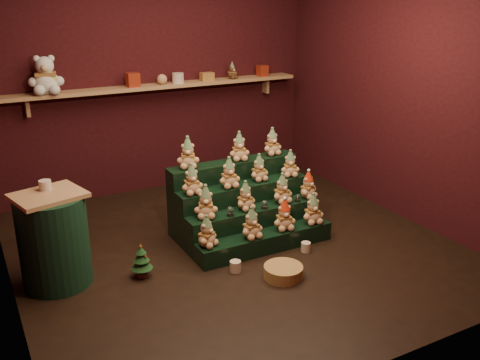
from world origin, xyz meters
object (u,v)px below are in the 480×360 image
mug_right (306,247)px  white_bear (45,70)px  snow_globe_a (230,211)px  brown_bear (232,71)px  mini_christmas_tree (141,261)px  wicker_basket (283,272)px  riser_tier_front (265,242)px  snow_globe_c (298,198)px  mug_left (235,266)px  snow_globe_b (265,204)px  side_table (54,240)px

mug_right → white_bear: 3.28m
snow_globe_a → brown_bear: brown_bear is taller
mini_christmas_tree → white_bear: white_bear is taller
mug_right → wicker_basket: 0.56m
riser_tier_front → mini_christmas_tree: 1.21m
snow_globe_c → mug_left: (-0.91, -0.39, -0.35)m
riser_tier_front → mug_right: 0.39m
mug_left → wicker_basket: bearing=-42.4°
snow_globe_b → mini_christmas_tree: snow_globe_b is taller
side_table → riser_tier_front: bearing=-23.9°
riser_tier_front → snow_globe_c: bearing=18.9°
snow_globe_b → wicker_basket: (-0.21, -0.68, -0.35)m
snow_globe_b → mini_christmas_tree: (-1.29, -0.08, -0.25)m
wicker_basket → brown_bear: bearing=71.8°
side_table → mini_christmas_tree: (0.66, -0.24, -0.25)m
riser_tier_front → white_bear: (-1.52, 2.04, 1.49)m
mug_right → snow_globe_a: bearing=149.5°
side_table → brown_bear: brown_bear is taller
side_table → mug_left: bearing=-35.4°
side_table → wicker_basket: size_ratio=2.39×
snow_globe_b → mug_left: bearing=-143.6°
riser_tier_front → mug_right: bearing=-32.2°
snow_globe_a → side_table: bearing=174.3°
side_table → mini_christmas_tree: bearing=-34.4°
white_bear → mug_left: bearing=-53.7°
snow_globe_a → wicker_basket: snow_globe_a is taller
side_table → snow_globe_c: bearing=-18.2°
riser_tier_front → brown_bear: size_ratio=7.05×
snow_globe_b → wicker_basket: bearing=-107.2°
wicker_basket → brown_bear: brown_bear is taller
mug_left → wicker_basket: size_ratio=0.29×
side_table → white_bear: (0.35, 1.72, 1.17)m
snow_globe_a → snow_globe_b: bearing=0.0°
snow_globe_b → mug_left: (-0.53, -0.39, -0.35)m
snow_globe_a → snow_globe_b: 0.38m
side_table → mug_left: 1.57m
snow_globe_a → riser_tier_front: bearing=-28.5°
riser_tier_front → mug_left: size_ratio=13.90×
snow_globe_c → white_bear: 2.98m
snow_globe_b → side_table: side_table is taller
snow_globe_a → brown_bear: (1.00, 1.88, 1.01)m
mug_right → riser_tier_front: bearing=147.8°
mug_right → snow_globe_c: bearing=69.3°
wicker_basket → white_bear: bearing=118.5°
mug_left → white_bear: white_bear is taller
snow_globe_a → snow_globe_c: bearing=0.0°
side_table → mug_right: bearing=-27.7°
mini_christmas_tree → mug_right: mini_christmas_tree is taller
riser_tier_front → wicker_basket: riser_tier_front is taller
snow_globe_c → wicker_basket: bearing=-131.2°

